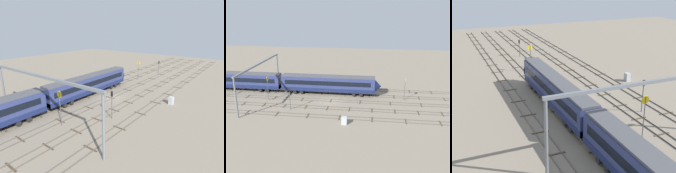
{
  "view_description": "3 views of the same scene",
  "coord_description": "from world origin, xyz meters",
  "views": [
    {
      "loc": [
        -32.58,
        -25.05,
        15.38
      ],
      "look_at": [
        0.81,
        0.1,
        2.48
      ],
      "focal_mm": 30.73,
      "sensor_mm": 36.0,
      "label": 1
    },
    {
      "loc": [
        10.19,
        -60.49,
        23.27
      ],
      "look_at": [
        1.66,
        0.69,
        3.49
      ],
      "focal_mm": 43.21,
      "sensor_mm": 36.0,
      "label": 2
    },
    {
      "loc": [
        -43.43,
        20.81,
        20.01
      ],
      "look_at": [
        0.36,
        2.53,
        2.45
      ],
      "focal_mm": 50.46,
      "sensor_mm": 36.0,
      "label": 3
    }
  ],
  "objects": [
    {
      "name": "ground_plane",
      "position": [
        0.0,
        0.0,
        0.0
      ],
      "size": [
        151.06,
        151.06,
        0.0
      ],
      "primitive_type": "plane",
      "color": "gray"
    },
    {
      "name": "track_near_foreground",
      "position": [
        -0.0,
        -9.59,
        0.07
      ],
      "size": [
        135.06,
        2.4,
        0.16
      ],
      "color": "#59544C",
      "rests_on": "ground"
    },
    {
      "name": "track_second_near",
      "position": [
        0.0,
        -4.8,
        0.07
      ],
      "size": [
        135.06,
        2.4,
        0.16
      ],
      "color": "#59544C",
      "rests_on": "ground"
    },
    {
      "name": "track_middle",
      "position": [
        0.0,
        0.0,
        0.07
      ],
      "size": [
        135.06,
        2.4,
        0.16
      ],
      "color": "#59544C",
      "rests_on": "ground"
    },
    {
      "name": "track_with_train",
      "position": [
        -0.0,
        4.8,
        0.07
      ],
      "size": [
        135.06,
        2.4,
        0.16
      ],
      "color": "#59544C",
      "rests_on": "ground"
    },
    {
      "name": "track_far_background",
      "position": [
        0.0,
        9.59,
        0.07
      ],
      "size": [
        135.06,
        2.4,
        0.16
      ],
      "color": "#59544C",
      "rests_on": "ground"
    },
    {
      "name": "overhead_gantry",
      "position": [
        -17.49,
        -0.29,
        6.97
      ],
      "size": [
        0.4,
        24.95,
        8.86
      ],
      "color": "slate",
      "rests_on": "ground"
    },
    {
      "name": "speed_sign_near_foreground",
      "position": [
        17.63,
        2.85,
        3.71
      ],
      "size": [
        0.14,
        1.03,
        5.61
      ],
      "color": "#4C4C51",
      "rests_on": "ground"
    },
    {
      "name": "speed_sign_mid_trackside",
      "position": [
        -15.11,
        -1.6,
        3.99
      ],
      "size": [
        0.14,
        1.09,
        5.98
      ],
      "color": "#4C4C51",
      "rests_on": "ground"
    },
    {
      "name": "signal_light_trackside_approach",
      "position": [
        -8.08,
        -6.57,
        3.27
      ],
      "size": [
        0.31,
        0.32,
        5.04
      ],
      "color": "#4C4C51",
      "rests_on": "ground"
    },
    {
      "name": "signal_light_trackside_departure",
      "position": [
        30.48,
        1.82,
        2.76
      ],
      "size": [
        0.31,
        0.32,
        4.19
      ],
      "color": "#4C4C51",
      "rests_on": "ground"
    },
    {
      "name": "relay_cabinet",
      "position": [
        4.72,
        -12.45,
        0.77
      ],
      "size": [
        1.09,
        0.85,
        1.55
      ],
      "color": "#B2B7BC",
      "rests_on": "ground"
    }
  ]
}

